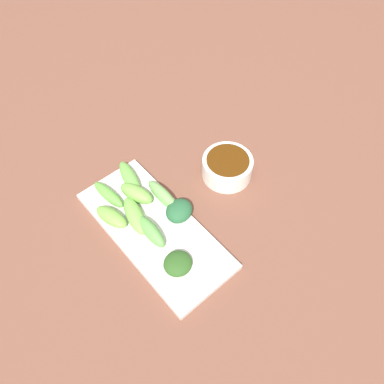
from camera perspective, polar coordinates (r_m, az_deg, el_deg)
The scene contains 12 objects.
tabletop at distance 0.77m, azimuth -0.95°, elevation -2.07°, with size 2.10×2.10×0.02m, color brown.
sauce_bowl at distance 0.78m, azimuth 5.02°, elevation 3.86°, with size 0.10×0.10×0.05m.
serving_plate at distance 0.72m, azimuth -5.46°, elevation -5.52°, with size 0.14×0.31×0.01m, color silver.
broccoli_stalk_0 at distance 0.78m, azimuth -9.01°, elevation 1.99°, with size 0.03×0.09×0.02m, color #66AB47.
broccoli_stalk_1 at distance 0.74m, azimuth -4.26°, elevation -0.49°, with size 0.02×0.09×0.03m, color #73B05A.
broccoli_stalk_2 at distance 0.70m, azimuth -5.95°, elevation -5.74°, with size 0.03×0.08×0.03m, color #5FA44B.
broccoli_leafy_3 at distance 0.67m, azimuth -2.07°, elevation -10.37°, with size 0.05×0.05×0.02m, color #2B551F.
broccoli_stalk_4 at distance 0.76m, azimuth -12.08°, elevation -0.35°, with size 0.02×0.08×0.02m, color #60A940.
broccoli_leafy_5 at distance 0.72m, azimuth -1.89°, elevation -2.75°, with size 0.05×0.05×0.03m, color #265D35.
broccoli_stalk_6 at distance 0.72m, azimuth -8.31°, elevation -3.43°, with size 0.03×0.09×0.02m, color #75B54B.
broccoli_stalk_7 at distance 0.73m, azimuth -11.66°, elevation -3.56°, with size 0.03×0.07×0.02m, color #73B045.
broccoli_stalk_8 at distance 0.75m, azimuth -8.12°, elevation -0.19°, with size 0.03×0.07×0.03m, color #74B648.
Camera 1 is at (0.27, 0.33, 0.65)m, focal length 36.59 mm.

